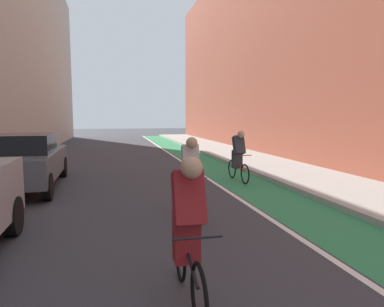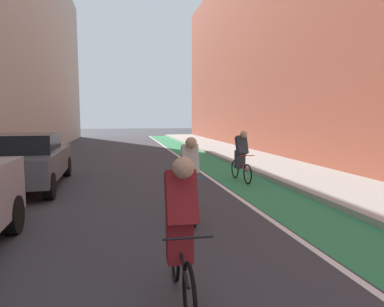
# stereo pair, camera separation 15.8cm
# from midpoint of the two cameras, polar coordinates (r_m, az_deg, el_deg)

# --- Properties ---
(ground_plane) EXTENTS (93.52, 93.52, 0.00)m
(ground_plane) POSITION_cam_midpoint_polar(r_m,az_deg,el_deg) (12.48, -9.30, -3.14)
(ground_plane) COLOR #38383D
(bike_lane_paint) EXTENTS (1.60, 42.51, 0.00)m
(bike_lane_paint) POSITION_cam_midpoint_polar(r_m,az_deg,el_deg) (14.94, 3.12, -1.54)
(bike_lane_paint) COLOR #2D8451
(bike_lane_paint) RESTS_ON ground
(lane_divider_stripe) EXTENTS (0.12, 42.51, 0.00)m
(lane_divider_stripe) POSITION_cam_midpoint_polar(r_m,az_deg,el_deg) (14.74, -0.27, -1.63)
(lane_divider_stripe) COLOR white
(lane_divider_stripe) RESTS_ON ground
(sidewalk_right) EXTENTS (2.83, 42.51, 0.14)m
(sidewalk_right) POSITION_cam_midpoint_polar(r_m,az_deg,el_deg) (15.64, 10.99, -1.04)
(sidewalk_right) COLOR #A8A59E
(sidewalk_right) RESTS_ON ground
(building_facade_right) EXTENTS (2.40, 38.51, 12.27)m
(building_facade_right) POSITION_cam_midpoint_polar(r_m,az_deg,el_deg) (18.91, 16.65, 18.54)
(building_facade_right) COLOR #9E4C38
(building_facade_right) RESTS_ON ground
(parked_sedan_gray) EXTENTS (2.04, 4.52, 1.53)m
(parked_sedan_gray) POSITION_cam_midpoint_polar(r_m,az_deg,el_deg) (10.62, -25.55, -1.01)
(parked_sedan_gray) COLOR #595B60
(parked_sedan_gray) RESTS_ON ground
(cyclist_mid) EXTENTS (0.48, 1.72, 1.61)m
(cyclist_mid) POSITION_cam_midpoint_polar(r_m,az_deg,el_deg) (3.71, -0.64, -12.63)
(cyclist_mid) COLOR black
(cyclist_mid) RESTS_ON ground
(cyclist_trailing) EXTENTS (0.48, 1.74, 1.63)m
(cyclist_trailing) POSITION_cam_midpoint_polar(r_m,az_deg,el_deg) (6.66, 0.30, -4.14)
(cyclist_trailing) COLOR black
(cyclist_trailing) RESTS_ON ground
(cyclist_far) EXTENTS (0.48, 1.65, 1.58)m
(cyclist_far) POSITION_cam_midpoint_polar(r_m,az_deg,el_deg) (10.72, 8.60, -0.12)
(cyclist_far) COLOR black
(cyclist_far) RESTS_ON ground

